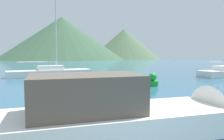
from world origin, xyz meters
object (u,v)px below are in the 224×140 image
sailboat_inner (51,72)px  sailboat_middle (223,72)px  motorboat_near (128,120)px  buoy_marker (153,80)px

sailboat_inner → sailboat_middle: (18.24, -1.57, 0.02)m
motorboat_near → sailboat_middle: sailboat_middle is taller
sailboat_inner → buoy_marker: bearing=-63.3°
motorboat_near → sailboat_middle: (12.44, 16.32, -0.12)m
sailboat_inner → sailboat_middle: sailboat_inner is taller
sailboat_middle → buoy_marker: size_ratio=9.21×
motorboat_near → buoy_marker: size_ratio=8.25×
motorboat_near → sailboat_middle: size_ratio=0.90×
sailboat_inner → motorboat_near: bearing=-95.1°
sailboat_inner → buoy_marker: sailboat_inner is taller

